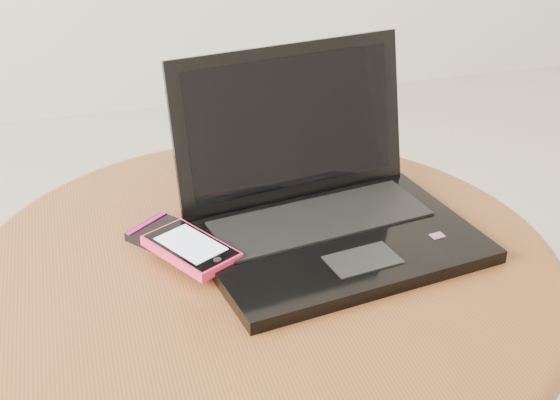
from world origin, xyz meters
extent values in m
cylinder|color=brown|center=(0.04, 0.08, 0.54)|extent=(0.67, 0.67, 0.03)
torus|color=brown|center=(0.04, 0.08, 0.54)|extent=(0.70, 0.70, 0.03)
cube|color=black|center=(0.13, 0.07, 0.56)|extent=(0.35, 0.27, 0.02)
cube|color=black|center=(0.12, 0.12, 0.57)|extent=(0.28, 0.14, 0.00)
cube|color=black|center=(0.14, 0.02, 0.57)|extent=(0.09, 0.06, 0.00)
cube|color=red|center=(0.24, 0.04, 0.57)|extent=(0.02, 0.01, 0.00)
cube|color=black|center=(0.11, 0.20, 0.67)|extent=(0.31, 0.09, 0.19)
cube|color=black|center=(0.11, 0.20, 0.67)|extent=(0.28, 0.08, 0.16)
cube|color=black|center=(-0.05, 0.13, 0.56)|extent=(0.13, 0.14, 0.01)
cube|color=#B91071|center=(-0.08, 0.18, 0.57)|extent=(0.05, 0.05, 0.00)
cube|color=#F02B58|center=(-0.04, 0.09, 0.57)|extent=(0.11, 0.13, 0.01)
cube|color=black|center=(-0.04, 0.09, 0.58)|extent=(0.10, 0.12, 0.00)
cube|color=silver|center=(-0.04, 0.09, 0.58)|extent=(0.08, 0.09, 0.00)
cylinder|color=black|center=(-0.02, 0.05, 0.58)|extent=(0.01, 0.01, 0.00)
camera|label=1|loc=(-0.15, -0.66, 1.04)|focal=49.93mm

